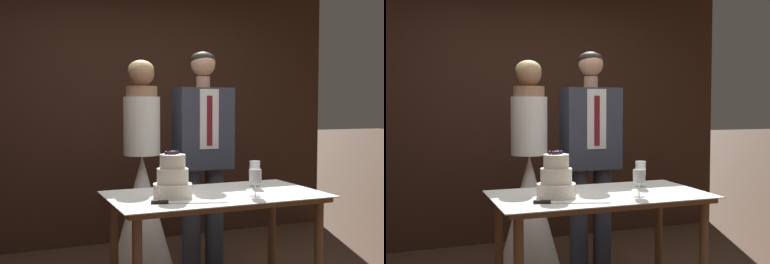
# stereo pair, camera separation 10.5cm
# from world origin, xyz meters

# --- Properties ---
(wall_back) EXTENTS (4.62, 0.12, 2.82)m
(wall_back) POSITION_xyz_m (0.00, 2.07, 1.41)
(wall_back) COLOR #382116
(wall_back) RESTS_ON ground_plane
(cake_table) EXTENTS (1.36, 0.74, 0.81)m
(cake_table) POSITION_xyz_m (0.09, 0.07, 0.71)
(cake_table) COLOR brown
(cake_table) RESTS_ON ground_plane
(tiered_cake) EXTENTS (0.24, 0.24, 0.28)m
(tiered_cake) POSITION_xyz_m (-0.20, 0.06, 0.92)
(tiered_cake) COLOR silver
(tiered_cake) RESTS_ON cake_table
(cake_knife) EXTENTS (0.43, 0.15, 0.02)m
(cake_knife) POSITION_xyz_m (-0.26, -0.13, 0.82)
(cake_knife) COLOR silver
(cake_knife) RESTS_ON cake_table
(wine_glass_near) EXTENTS (0.07, 0.07, 0.18)m
(wine_glass_near) POSITION_xyz_m (0.45, 0.20, 0.93)
(wine_glass_near) COLOR silver
(wine_glass_near) RESTS_ON cake_table
(wine_glass_middle) EXTENTS (0.08, 0.08, 0.17)m
(wine_glass_middle) POSITION_xyz_m (0.27, -0.12, 0.94)
(wine_glass_middle) COLOR silver
(wine_glass_middle) RESTS_ON cake_table
(bride) EXTENTS (0.54, 0.54, 1.72)m
(bride) POSITION_xyz_m (-0.17, 0.86, 0.63)
(bride) COLOR white
(bride) RESTS_ON ground_plane
(groom) EXTENTS (0.45, 0.25, 1.80)m
(groom) POSITION_xyz_m (0.34, 0.86, 1.01)
(groom) COLOR #333847
(groom) RESTS_ON ground_plane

